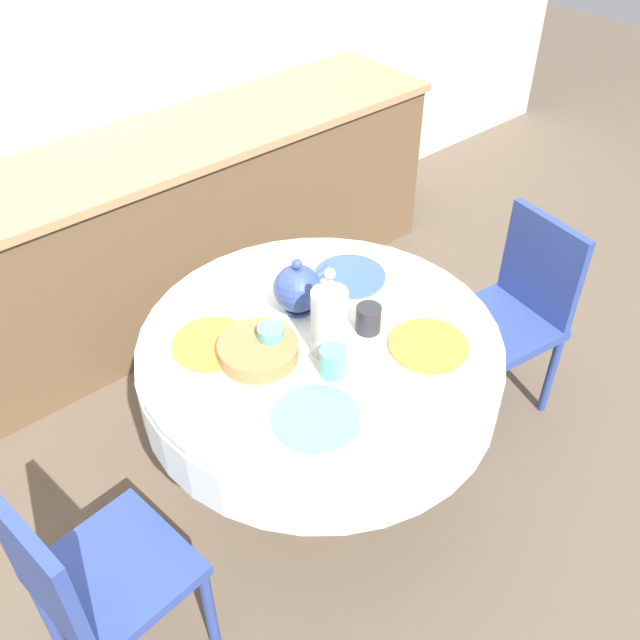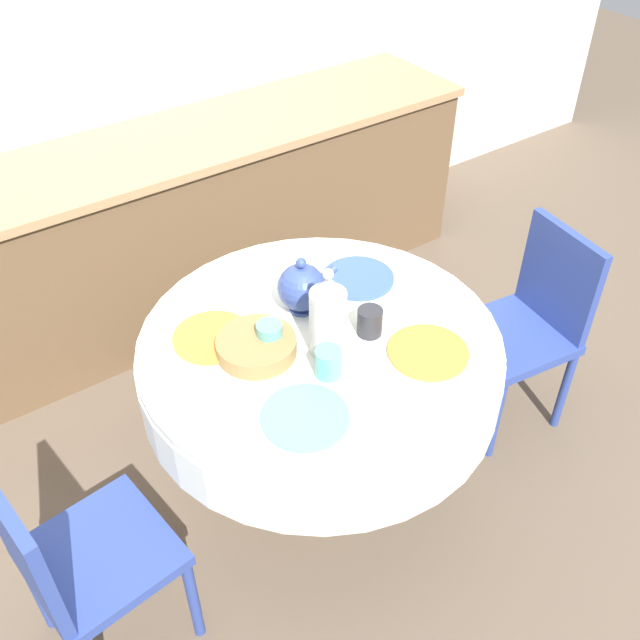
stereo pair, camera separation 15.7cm
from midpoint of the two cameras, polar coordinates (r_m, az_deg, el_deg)
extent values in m
plane|color=brown|center=(2.89, 1.60, -13.14)|extent=(12.00, 12.00, 0.00)
cube|color=silver|center=(3.40, -16.31, 21.13)|extent=(7.00, 0.05, 2.60)
cube|color=brown|center=(3.48, -11.62, 6.30)|extent=(3.20, 0.60, 0.86)
cube|color=#A37F56|center=(3.26, -12.68, 12.91)|extent=(3.24, 0.64, 0.04)
cylinder|color=brown|center=(2.88, 1.60, -12.90)|extent=(0.44, 0.44, 0.04)
cylinder|color=brown|center=(2.66, 1.72, -9.22)|extent=(0.11, 0.11, 0.53)
cylinder|color=silver|center=(2.40, 1.88, -3.71)|extent=(1.20, 1.20, 0.18)
cylinder|color=silver|center=(2.33, 1.93, -1.85)|extent=(1.19, 1.19, 0.03)
cube|color=#2D428E|center=(2.97, 16.59, -1.34)|extent=(0.45, 0.45, 0.04)
cube|color=#2D428E|center=(2.94, 20.08, 3.15)|extent=(0.09, 0.38, 0.42)
cylinder|color=#2D428E|center=(2.94, 15.38, -7.74)|extent=(0.04, 0.04, 0.41)
cylinder|color=#2D428E|center=(3.12, 11.31, -3.58)|extent=(0.04, 0.04, 0.41)
cylinder|color=#2D428E|center=(3.14, 20.32, -5.32)|extent=(0.04, 0.04, 0.41)
cylinder|color=#2D428E|center=(3.31, 16.22, -1.56)|extent=(0.04, 0.04, 0.41)
cube|color=#2D428E|center=(2.28, -15.18, -17.77)|extent=(0.44, 0.44, 0.04)
cube|color=#2D428E|center=(2.07, -20.79, -16.74)|extent=(0.08, 0.38, 0.42)
cylinder|color=#2D428E|center=(2.60, -12.83, -15.88)|extent=(0.04, 0.04, 0.41)
cylinder|color=#2D428E|center=(2.42, -8.15, -21.31)|extent=(0.04, 0.04, 0.41)
cylinder|color=#2D428E|center=(2.55, -19.95, -19.75)|extent=(0.04, 0.04, 0.41)
cylinder|color=#60BCB7|center=(2.07, 0.99, -7.84)|extent=(0.26, 0.26, 0.01)
cylinder|color=#5BA39E|center=(2.17, 2.74, -3.48)|extent=(0.08, 0.08, 0.09)
cylinder|color=orange|center=(2.30, 10.58, -2.59)|extent=(0.26, 0.26, 0.01)
cylinder|color=#28282D|center=(2.32, 5.94, -0.19)|extent=(0.08, 0.08, 0.09)
cylinder|color=orange|center=(2.33, -6.71, -1.42)|extent=(0.26, 0.26, 0.01)
cylinder|color=#5BA39E|center=(2.26, -2.06, -1.36)|extent=(0.08, 0.08, 0.09)
cylinder|color=#3856AD|center=(2.58, 4.82, 3.32)|extent=(0.26, 0.26, 0.01)
cylinder|color=#DBB766|center=(2.42, 2.12, 1.86)|extent=(0.08, 0.08, 0.09)
cylinder|color=#B2B2B7|center=(2.21, 2.67, -0.26)|extent=(0.12, 0.12, 0.23)
cone|color=#B2B2B7|center=(2.12, 2.78, 2.66)|extent=(0.10, 0.10, 0.05)
sphere|color=#B2B2B7|center=(2.09, 2.82, 3.62)|extent=(0.03, 0.03, 0.03)
cylinder|color=#33478E|center=(2.43, 0.40, 0.94)|extent=(0.09, 0.09, 0.01)
sphere|color=#33478E|center=(2.38, 0.41, 2.58)|extent=(0.16, 0.16, 0.16)
cylinder|color=#33478E|center=(2.42, 2.27, 3.52)|extent=(0.09, 0.03, 0.06)
sphere|color=#33478E|center=(2.32, 0.42, 4.53)|extent=(0.04, 0.04, 0.04)
cylinder|color=olive|center=(2.25, -3.13, -2.17)|extent=(0.26, 0.26, 0.06)
camera|label=1|loc=(0.08, -88.01, 1.66)|focal=40.00mm
camera|label=2|loc=(0.08, 91.99, -1.66)|focal=40.00mm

